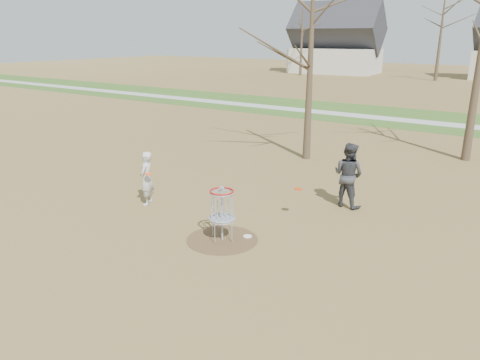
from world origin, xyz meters
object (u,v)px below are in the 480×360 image
(player_throwing, at_px, (348,175))
(disc_grounded, at_px, (248,236))
(disc_golf_basket, at_px, (222,206))
(player_standing, at_px, (146,178))

(player_throwing, height_order, disc_grounded, player_throwing)
(disc_golf_basket, bearing_deg, player_throwing, 68.71)
(disc_grounded, bearing_deg, disc_golf_basket, -130.74)
(player_standing, relative_size, player_throwing, 0.84)
(player_standing, bearing_deg, player_throwing, 99.35)
(player_standing, relative_size, disc_grounded, 7.40)
(player_standing, bearing_deg, disc_golf_basket, 52.95)
(disc_grounded, height_order, disc_golf_basket, disc_golf_basket)
(player_throwing, bearing_deg, disc_golf_basket, 77.95)
(player_throwing, relative_size, disc_grounded, 8.82)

